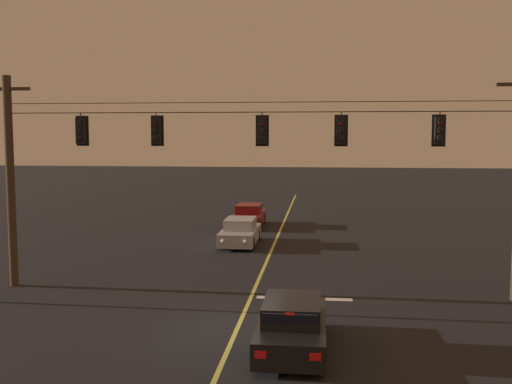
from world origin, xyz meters
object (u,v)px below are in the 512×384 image
Objects in this scene: traffic_light_right_inner at (341,130)px; traffic_light_rightmost at (440,130)px; car_waiting_near_lane at (292,325)px; traffic_light_left_inner at (156,131)px; car_oncoming_trailing at (249,216)px; traffic_light_leftmost at (81,131)px; car_oncoming_lead at (240,232)px; traffic_light_centre at (262,131)px.

traffic_light_right_inner is 1.00× the size of traffic_light_rightmost.
traffic_light_left_inner is at bearing 133.29° from car_waiting_near_lane.
car_waiting_near_lane is 21.86m from car_oncoming_trailing.
traffic_light_leftmost is 9.56m from traffic_light_right_inner.
traffic_light_rightmost is (10.08, 0.00, 0.00)m from traffic_light_left_inner.
traffic_light_leftmost is 11.83m from car_oncoming_lead.
car_oncoming_lead is at bearing 131.11° from traffic_light_rightmost.
car_oncoming_trailing is (1.45, 15.92, -5.29)m from traffic_light_left_inner.
traffic_light_rightmost reaches higher than car_oncoming_lead.
traffic_light_rightmost is at bearing -48.89° from car_oncoming_lead.
traffic_light_rightmost is at bearing 0.00° from traffic_light_right_inner.
traffic_light_centre is at bearing -81.32° from car_oncoming_trailing.
car_oncoming_trailing is at bearing 100.08° from car_waiting_near_lane.
traffic_light_left_inner is 10.08m from traffic_light_rightmost.
traffic_light_right_inner is at bearing 180.00° from traffic_light_rightmost.
traffic_light_leftmost and traffic_light_left_inner have the same top height.
car_oncoming_lead is (-2.11, 9.52, -5.29)m from traffic_light_centre.
traffic_light_rightmost is 18.86m from car_oncoming_trailing.
traffic_light_centre is at bearing 180.00° from traffic_light_right_inner.
traffic_light_left_inner is 9.34m from car_waiting_near_lane.
car_oncoming_lead is at bearing -87.14° from car_oncoming_trailing.
traffic_light_leftmost is 17.32m from car_oncoming_trailing.
traffic_light_left_inner and traffic_light_rightmost have the same top height.
car_waiting_near_lane is (-1.42, -5.60, -5.29)m from traffic_light_right_inner.
traffic_light_left_inner is 1.00× the size of traffic_light_right_inner.
car_oncoming_lead is at bearing 64.02° from traffic_light_leftmost.
traffic_light_centre is 6.20m from traffic_light_rightmost.
car_oncoming_trailing is (-5.25, 15.92, -5.29)m from traffic_light_right_inner.
car_oncoming_trailing is (-2.43, 15.92, -5.29)m from traffic_light_centre.
traffic_light_left_inner is at bearing -100.55° from car_oncoming_lead.
traffic_light_right_inner is at bearing 0.00° from traffic_light_centre.
traffic_light_leftmost is 0.28× the size of car_waiting_near_lane.
traffic_light_leftmost is at bearing 180.00° from traffic_light_centre.
traffic_light_leftmost reaches higher than car_waiting_near_lane.
traffic_light_centre is at bearing 0.00° from traffic_light_left_inner.
traffic_light_leftmost is 1.00× the size of traffic_light_rightmost.
car_waiting_near_lane is at bearing -76.95° from car_oncoming_lead.
traffic_light_centre reaches higher than car_waiting_near_lane.
car_waiting_near_lane is at bearing -104.24° from traffic_light_right_inner.
car_waiting_near_lane is 15.52m from car_oncoming_lead.
traffic_light_centre reaches higher than car_oncoming_trailing.
car_waiting_near_lane is (5.28, -5.60, -5.29)m from traffic_light_left_inner.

